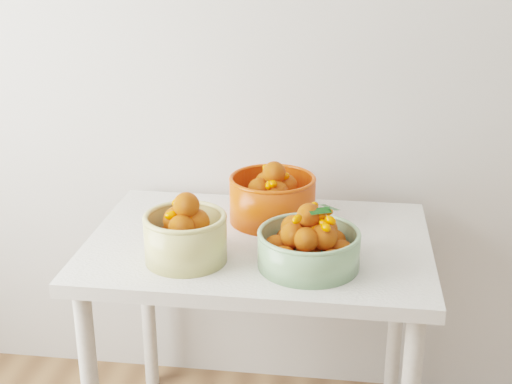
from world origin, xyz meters
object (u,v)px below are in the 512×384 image
table (259,269)px  bowl_orange (272,197)px  bowl_cream (185,235)px  bowl_green (309,245)px

table → bowl_orange: bearing=81.2°
bowl_cream → bowl_orange: bowl_cream is taller
bowl_cream → bowl_green: 0.34m
bowl_cream → bowl_green: bearing=1.5°
table → bowl_cream: (-0.18, -0.16, 0.17)m
bowl_green → bowl_cream: bearing=-178.5°
bowl_cream → bowl_orange: 0.37m
table → bowl_orange: (0.02, 0.15, 0.17)m
table → bowl_cream: bowl_cream is taller
table → bowl_green: bowl_green is taller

